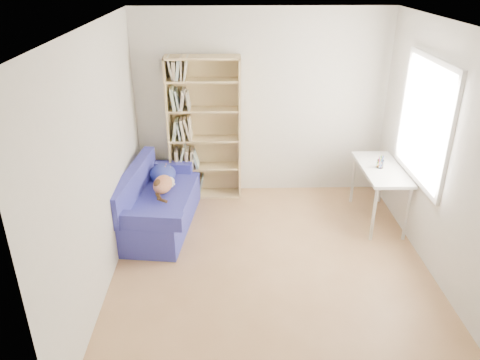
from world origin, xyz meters
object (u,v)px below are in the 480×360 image
sofa (157,203)px  bookshelf (205,135)px  pen_cup (380,163)px  desk (381,174)px

sofa → bookshelf: bearing=62.1°
sofa → pen_cup: 2.88m
desk → pen_cup: bearing=-178.2°
sofa → pen_cup: (2.83, 0.05, 0.51)m
sofa → desk: size_ratio=1.54×
bookshelf → desk: size_ratio=1.82×
sofa → pen_cup: bearing=8.2°
bookshelf → desk: 2.42m
sofa → desk: (2.86, 0.05, 0.36)m
bookshelf → pen_cup: bookshelf is taller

